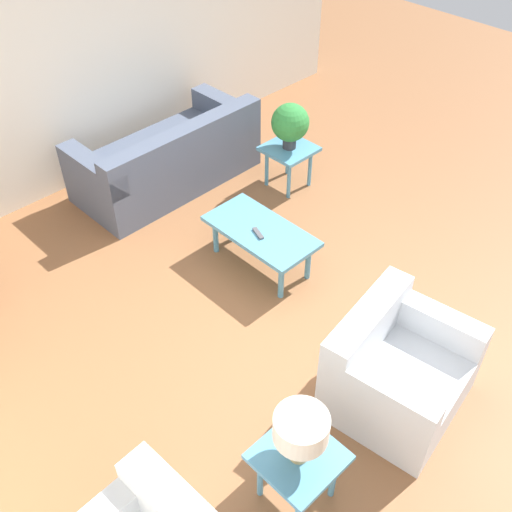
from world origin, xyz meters
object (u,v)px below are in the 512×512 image
at_px(sofa, 169,159).
at_px(coffee_table, 261,234).
at_px(table_lamp, 301,430).
at_px(side_table_plant, 289,154).
at_px(potted_plant, 290,123).
at_px(armchair, 395,371).
at_px(side_table_lamp, 298,462).

height_order(sofa, coffee_table, sofa).
bearing_deg(table_lamp, side_table_plant, -45.72).
bearing_deg(potted_plant, armchair, 148.91).
height_order(coffee_table, side_table_lamp, side_table_lamp).
height_order(potted_plant, table_lamp, potted_plant).
distance_m(potted_plant, table_lamp, 3.47).
bearing_deg(side_table_plant, potted_plant, 0.00).
bearing_deg(potted_plant, table_lamp, 134.28).
height_order(side_table_lamp, potted_plant, potted_plant).
bearing_deg(coffee_table, side_table_plant, -57.58).
relative_size(armchair, table_lamp, 2.73).
bearing_deg(sofa, table_lamp, 63.47).
distance_m(sofa, table_lamp, 3.72).
height_order(coffee_table, table_lamp, table_lamp).
height_order(sofa, side_table_lamp, sofa).
xyz_separation_m(potted_plant, table_lamp, (-2.43, 2.49, -0.01)).
relative_size(sofa, armchair, 1.86).
xyz_separation_m(sofa, coffee_table, (-1.60, 0.22, 0.06)).
bearing_deg(potted_plant, coffee_table, 122.42).
height_order(armchair, table_lamp, table_lamp).
bearing_deg(armchair, side_table_plant, 50.58).
distance_m(side_table_lamp, potted_plant, 3.49).
xyz_separation_m(side_table_plant, potted_plant, (0.00, 0.00, 0.35)).
bearing_deg(coffee_table, potted_plant, -57.58).
distance_m(sofa, armchair, 3.35).
relative_size(armchair, coffee_table, 1.02).
height_order(sofa, potted_plant, potted_plant).
bearing_deg(side_table_lamp, sofa, -25.82).
bearing_deg(side_table_plant, coffee_table, 122.42).
bearing_deg(coffee_table, sofa, -7.91).
xyz_separation_m(side_table_plant, table_lamp, (-2.43, 2.49, 0.34)).
relative_size(side_table_plant, potted_plant, 1.01).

